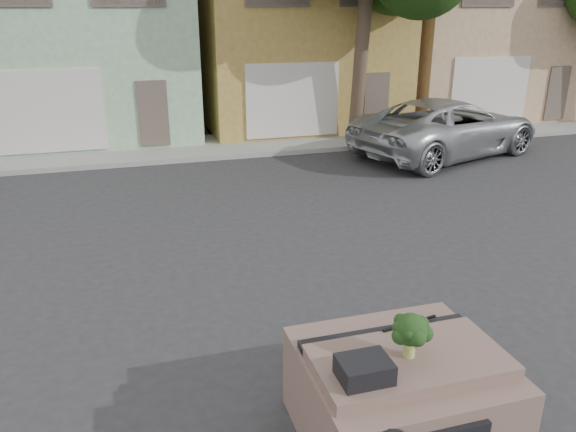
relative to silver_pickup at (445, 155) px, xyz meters
name	(u,v)px	position (x,y,z in m)	size (l,w,h in m)	color
ground_plane	(307,304)	(-7.04, -7.63, 0.00)	(120.00, 120.00, 0.00)	#303033
sidewalk	(205,147)	(-7.04, 2.87, 0.07)	(40.00, 3.00, 0.15)	gray
townhouse_mint	(82,24)	(-10.54, 6.87, 3.77)	(7.20, 8.20, 7.55)	#99BF98
townhouse_tan	(288,22)	(-3.04, 6.87, 3.77)	(7.20, 8.20, 7.55)	#AC8B42
townhouse_beige	(460,21)	(4.46, 6.87, 3.77)	(7.20, 8.20, 7.55)	tan
silver_pickup	(445,155)	(0.00, 0.00, 0.00)	(2.90, 6.29, 1.75)	#ACAFB4
tree_near	(362,10)	(-2.04, 2.17, 4.25)	(4.40, 4.00, 8.50)	#1B3A10
car_dashboard	(399,393)	(-7.04, -10.63, 0.56)	(2.00, 1.80, 1.12)	#74594E
instrument_hump	(364,369)	(-7.62, -10.98, 1.22)	(0.48, 0.38, 0.20)	black
wiper_arm	(410,323)	(-6.76, -10.25, 1.13)	(0.70, 0.03, 0.02)	black
broccoli	(410,335)	(-7.05, -10.77, 1.36)	(0.39, 0.39, 0.47)	black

